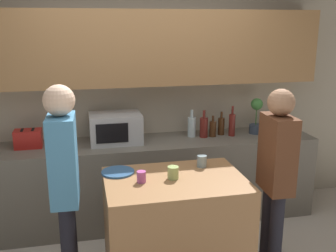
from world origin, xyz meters
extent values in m
cube|color=#B2A893|center=(0.00, 1.74, 1.35)|extent=(6.40, 0.08, 2.70)
cube|color=#A37547|center=(0.00, 1.54, 1.83)|extent=(3.74, 0.32, 0.75)
cube|color=#6B665B|center=(0.00, 1.39, 0.44)|extent=(3.60, 0.62, 0.88)
cube|color=#996B42|center=(0.04, 0.26, 0.46)|extent=(1.07, 0.75, 0.92)
cube|color=#B7BABC|center=(-0.30, 1.44, 1.03)|extent=(0.52, 0.38, 0.30)
cube|color=black|center=(-0.35, 1.25, 1.03)|extent=(0.31, 0.01, 0.19)
cube|color=#B21E19|center=(-1.15, 1.44, 0.97)|extent=(0.26, 0.16, 0.18)
cube|color=black|center=(-1.20, 1.44, 1.06)|extent=(0.02, 0.11, 0.01)
cube|color=black|center=(-1.10, 1.44, 1.06)|extent=(0.02, 0.11, 0.01)
cylinder|color=#333D4C|center=(1.24, 1.44, 0.93)|extent=(0.14, 0.14, 0.10)
cylinder|color=#38662D|center=(1.24, 1.44, 1.07)|extent=(0.01, 0.01, 0.18)
sphere|color=#3D7A38|center=(1.24, 1.44, 1.21)|extent=(0.13, 0.13, 0.13)
cylinder|color=silver|center=(0.52, 1.47, 0.99)|extent=(0.09, 0.09, 0.21)
cylinder|color=silver|center=(0.52, 1.47, 1.13)|extent=(0.03, 0.03, 0.08)
cylinder|color=maroon|center=(0.64, 1.42, 0.99)|extent=(0.09, 0.09, 0.21)
cylinder|color=maroon|center=(0.64, 1.42, 1.13)|extent=(0.03, 0.03, 0.08)
cylinder|color=#472814|center=(0.74, 1.42, 0.96)|extent=(0.07, 0.07, 0.17)
cylinder|color=#472814|center=(0.74, 1.42, 1.08)|extent=(0.03, 0.03, 0.06)
cylinder|color=#472814|center=(0.85, 1.47, 0.97)|extent=(0.07, 0.07, 0.19)
cylinder|color=#472814|center=(0.85, 1.47, 1.10)|extent=(0.03, 0.03, 0.07)
cylinder|color=maroon|center=(0.95, 1.41, 1.00)|extent=(0.07, 0.07, 0.24)
cylinder|color=maroon|center=(0.95, 1.41, 1.16)|extent=(0.02, 0.02, 0.09)
cylinder|color=#2D5684|center=(-0.37, 0.47, 0.93)|extent=(0.26, 0.26, 0.01)
cylinder|color=#C057A3|center=(-0.22, 0.25, 0.97)|extent=(0.07, 0.07, 0.09)
cylinder|color=#A7C070|center=(0.03, 0.26, 0.97)|extent=(0.09, 0.09, 0.10)
cylinder|color=#8098A0|center=(0.32, 0.46, 0.97)|extent=(0.08, 0.08, 0.10)
cylinder|color=black|center=(-0.77, 0.36, 0.40)|extent=(0.11, 0.11, 0.81)
cube|color=teal|center=(-0.77, 0.28, 1.13)|extent=(0.20, 0.35, 0.64)
sphere|color=beige|center=(-0.77, 0.28, 1.56)|extent=(0.22, 0.22, 0.22)
cylinder|color=black|center=(0.85, 0.13, 0.39)|extent=(0.11, 0.11, 0.77)
cylinder|color=black|center=(0.86, 0.29, 0.39)|extent=(0.11, 0.11, 0.77)
cube|color=brown|center=(0.86, 0.21, 1.08)|extent=(0.21, 0.35, 0.61)
sphere|color=#9E7051|center=(0.86, 0.21, 1.49)|extent=(0.21, 0.21, 0.21)
camera|label=1|loc=(-0.61, -2.45, 2.07)|focal=42.00mm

